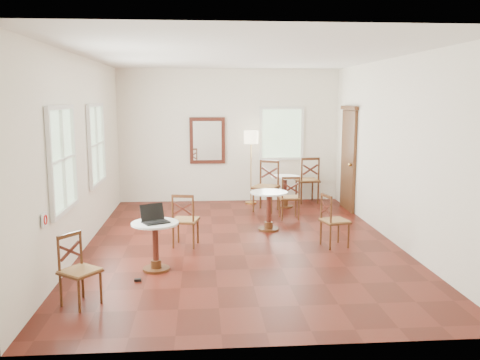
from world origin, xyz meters
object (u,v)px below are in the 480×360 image
Objects in this scene: chair_mid_a at (289,197)px; chair_back_b at (266,186)px; cafe_table_near at (155,241)px; navy_mug at (152,217)px; power_adapter at (138,280)px; floor_lamp at (251,142)px; cafe_table_back at (285,188)px; chair_mid_b at (334,221)px; laptop at (154,218)px; mouse at (155,221)px; chair_near_a at (185,220)px; water_glass at (150,216)px; cafe_table_mid at (269,206)px; chair_back_a at (308,180)px; chair_near_b at (79,270)px.

chair_mid_a is 0.85m from chair_back_b.
navy_mug reaches higher than cafe_table_near.
chair_back_b is 12.10× the size of power_adapter.
floor_lamp is (1.75, 4.37, 0.97)m from cafe_table_near.
chair_mid_b is (0.28, -3.00, 0.00)m from cafe_table_back.
laptop is 0.05m from mouse.
chair_near_a reaches higher than cafe_table_near.
floor_lamp is at bearing 66.84° from navy_mug.
cafe_table_back is 7.80× the size of power_adapter.
chair_near_a is at bearing 71.66° from chair_mid_b.
water_glass is 0.92m from power_adapter.
chair_near_a is 1.11m from water_glass.
chair_back_b reaches higher than chair_near_a.
power_adapter is at bearing -90.43° from chair_back_b.
floor_lamp reaches higher than mouse.
chair_back_b is (0.16, 1.57, 0.09)m from cafe_table_mid.
chair_mid_a is at bearing 59.50° from chair_back_a.
navy_mug is at bearing 75.88° from power_adapter.
navy_mug is at bearing 91.68° from chair_mid_b.
water_glass is at bearing 47.87° from chair_mid_a.
navy_mug is (-1.89, -1.85, 0.28)m from cafe_table_mid.
chair_near_b is 9.45× the size of power_adapter.
cafe_table_near is 3.68m from chair_mid_a.
chair_near_b is 1.38m from mouse.
chair_mid_a is at bearing -1.26° from chair_near_b.
mouse is at bearing -121.87° from cafe_table_back.
cafe_table_back is at bearing -94.90° from chair_mid_a.
chair_near_b is 1.49m from navy_mug.
navy_mug is 0.03m from water_glass.
cafe_table_mid is at bearing -87.84° from floor_lamp.
power_adapter is (-0.15, -0.58, -0.70)m from navy_mug.
chair_mid_b is 3.71m from floor_lamp.
cafe_table_mid is 2.54m from floor_lamp.
power_adapter is (-2.93, -1.35, -0.41)m from chair_mid_b.
cafe_table_back is at bearing 58.09° from cafe_table_near.
chair_near_b is at bearing -119.29° from navy_mug.
power_adapter is at bearing -121.35° from cafe_table_back.
chair_mid_a is at bearing -127.46° from chair_near_a.
mouse is at bearing -26.91° from cafe_table_near.
cafe_table_mid is 2.64m from chair_back_a.
cafe_table_mid is 1.58m from chair_back_b.
mouse is (0.00, -0.00, 0.27)m from cafe_table_near.
laptop is 0.86m from power_adapter.
chair_mid_a is (2.35, 2.83, 0.01)m from cafe_table_near.
laptop is (-2.00, -3.58, 0.21)m from chair_back_b.
chair_mid_a is at bearing 67.48° from mouse.
floor_lamp is 4.76m from mouse.
chair_near_a is at bearing 69.61° from power_adapter.
chair_near_b is at bearing 74.70° from chair_near_a.
navy_mug is (-0.05, 0.15, -0.02)m from laptop.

